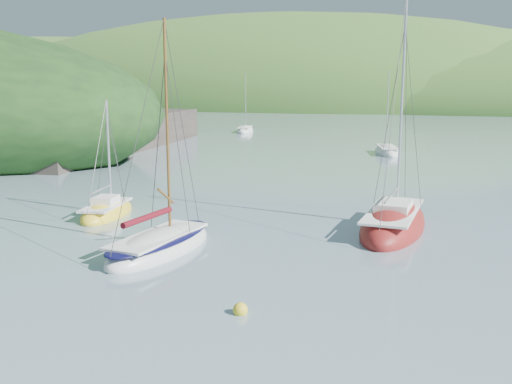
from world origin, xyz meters
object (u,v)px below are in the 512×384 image
at_px(sloop_red, 393,225).
at_px(distant_sloop_a, 387,152).
at_px(daysailer_white, 160,246).
at_px(distant_sloop_c, 245,131).
at_px(sailboat_yellow, 107,212).

height_order(sloop_red, distant_sloop_a, sloop_red).
height_order(daysailer_white, sloop_red, sloop_red).
bearing_deg(distant_sloop_a, distant_sloop_c, 123.15).
height_order(daysailer_white, distant_sloop_c, daysailer_white).
height_order(sloop_red, sailboat_yellow, sloop_red).
bearing_deg(distant_sloop_a, sloop_red, -97.99).
height_order(sloop_red, distant_sloop_c, sloop_red).
bearing_deg(distant_sloop_a, sailboat_yellow, -123.44).
relative_size(daysailer_white, distant_sloop_a, 1.13).
bearing_deg(sailboat_yellow, distant_sloop_c, 91.76).
bearing_deg(distant_sloop_a, daysailer_white, -112.60).
relative_size(daysailer_white, sailboat_yellow, 1.53).
bearing_deg(sailboat_yellow, daysailer_white, -50.93).
xyz_separation_m(sloop_red, sailboat_yellow, (-14.16, -2.47, -0.06)).
relative_size(sailboat_yellow, distant_sloop_a, 0.74).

